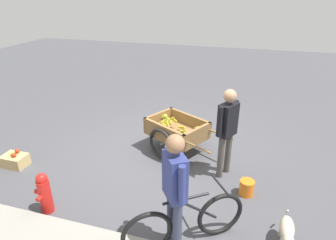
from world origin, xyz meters
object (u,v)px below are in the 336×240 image
object	(u,v)px
cyclist_person	(175,185)
dog	(287,231)
bicycle	(185,222)
plastic_bucket	(247,188)
vendor_person	(227,126)
apple_crate	(15,160)
fire_hydrant	(44,193)
fruit_cart	(176,131)

from	to	relation	value
cyclist_person	dog	world-z (taller)	cyclist_person
bicycle	plastic_bucket	xyz separation A→B (m)	(-0.72, -1.24, -0.22)
vendor_person	dog	xyz separation A→B (m)	(-0.95, 1.40, -0.68)
apple_crate	plastic_bucket	bearing A→B (deg)	-174.95
dog	plastic_bucket	size ratio (longest dim) A/B	2.61
bicycle	apple_crate	size ratio (longest dim) A/B	3.14
plastic_bucket	apple_crate	bearing A→B (deg)	5.05
fire_hydrant	dog	bearing A→B (deg)	-174.73
apple_crate	fruit_cart	bearing A→B (deg)	-153.23
cyclist_person	fire_hydrant	world-z (taller)	cyclist_person
vendor_person	fruit_cart	bearing A→B (deg)	-28.40
bicycle	apple_crate	world-z (taller)	bicycle
vendor_person	bicycle	xyz separation A→B (m)	(0.30, 1.71, -0.60)
plastic_bucket	bicycle	bearing A→B (deg)	59.71
dog	apple_crate	size ratio (longest dim) A/B	1.53
bicycle	cyclist_person	xyz separation A→B (m)	(0.12, 0.09, 0.62)
bicycle	plastic_bucket	world-z (taller)	bicycle
vendor_person	plastic_bucket	distance (m)	1.04
cyclist_person	dog	size ratio (longest dim) A/B	2.41
plastic_bucket	apple_crate	distance (m)	4.22
fruit_cart	bicycle	xyz separation A→B (m)	(-0.72, 2.26, -0.09)
fire_hydrant	fruit_cart	bearing A→B (deg)	-121.57
bicycle	plastic_bucket	bearing A→B (deg)	-120.29
cyclist_person	apple_crate	world-z (taller)	cyclist_person
fruit_cart	plastic_bucket	size ratio (longest dim) A/B	7.01
fire_hydrant	apple_crate	bearing A→B (deg)	-32.37
fruit_cart	plastic_bucket	xyz separation A→B (m)	(-1.44, 1.02, -0.31)
bicycle	fire_hydrant	world-z (taller)	bicycle
cyclist_person	dog	distance (m)	1.59
fire_hydrant	apple_crate	world-z (taller)	fire_hydrant
bicycle	dog	xyz separation A→B (m)	(-1.24, -0.31, -0.08)
apple_crate	bicycle	bearing A→B (deg)	166.01
cyclist_person	plastic_bucket	size ratio (longest dim) A/B	6.30
cyclist_person	dog	xyz separation A→B (m)	(-1.37, -0.40, -0.71)
dog	fire_hydrant	world-z (taller)	fire_hydrant
fruit_cart	vendor_person	distance (m)	1.26
bicycle	plastic_bucket	distance (m)	1.45
vendor_person	plastic_bucket	world-z (taller)	vendor_person
cyclist_person	fire_hydrant	distance (m)	2.09
dog	plastic_bucket	distance (m)	1.08
plastic_bucket	cyclist_person	bearing A→B (deg)	57.46
dog	cyclist_person	bearing A→B (deg)	16.19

